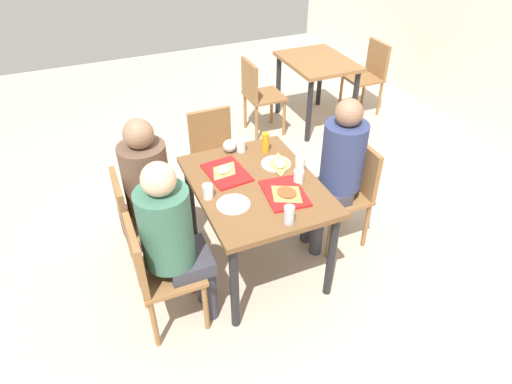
{
  "coord_description": "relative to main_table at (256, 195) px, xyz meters",
  "views": [
    {
      "loc": [
        2.34,
        -1.0,
        2.58
      ],
      "look_at": [
        0.0,
        0.0,
        0.69
      ],
      "focal_mm": 31.61,
      "sensor_mm": 36.0,
      "label": 1
    }
  ],
  "objects": [
    {
      "name": "ground_plane",
      "position": [
        0.0,
        0.0,
        -0.67
      ],
      "size": [
        10.0,
        10.0,
        0.02
      ],
      "primitive_type": "cube",
      "color": "#B7A893"
    },
    {
      "name": "paper_plate_near_edge",
      "position": [
        0.16,
        -0.23,
        0.11
      ],
      "size": [
        0.22,
        0.22,
        0.01
      ],
      "primitive_type": "cylinder",
      "color": "white",
      "rests_on": "main_table"
    },
    {
      "name": "plastic_cup_d",
      "position": [
        0.11,
        0.27,
        0.16
      ],
      "size": [
        0.07,
        0.07,
        0.1
      ],
      "primitive_type": "cylinder",
      "color": "white",
      "rests_on": "main_table"
    },
    {
      "name": "pizza_slice_b",
      "position": [
        0.22,
        0.13,
        0.13
      ],
      "size": [
        0.25,
        0.24,
        0.02
      ],
      "color": "#C68C47",
      "rests_on": "tray_red_far"
    },
    {
      "name": "person_far_side",
      "position": [
        -0.0,
        0.66,
        0.09
      ],
      "size": [
        0.32,
        0.42,
        1.27
      ],
      "color": "#383842",
      "rests_on": "ground_plane"
    },
    {
      "name": "pizza_slice_c",
      "position": [
        -0.14,
        0.25,
        0.12
      ],
      "size": [
        0.26,
        0.2,
        0.02
      ],
      "color": "tan",
      "rests_on": "paper_plate_center"
    },
    {
      "name": "background_chair_near",
      "position": [
        -1.93,
        0.85,
        -0.16
      ],
      "size": [
        0.4,
        0.4,
        0.86
      ],
      "color": "olive",
      "rests_on": "ground_plane"
    },
    {
      "name": "plastic_cup_c",
      "position": [
        -0.44,
        0.06,
        0.16
      ],
      "size": [
        0.07,
        0.07,
        0.1
      ],
      "primitive_type": "cylinder",
      "color": "white",
      "rests_on": "main_table"
    },
    {
      "name": "person_in_red",
      "position": [
        -0.27,
        -0.66,
        0.09
      ],
      "size": [
        0.32,
        0.42,
        1.27
      ],
      "color": "#383842",
      "rests_on": "ground_plane"
    },
    {
      "name": "chair_far_side",
      "position": [
        0.0,
        0.8,
        -0.16
      ],
      "size": [
        0.4,
        0.4,
        0.86
      ],
      "color": "olive",
      "rests_on": "ground_plane"
    },
    {
      "name": "foil_bundle",
      "position": [
        -0.47,
        -0.02,
        0.16
      ],
      "size": [
        0.1,
        0.1,
        0.1
      ],
      "primitive_type": "sphere",
      "color": "silver",
      "rests_on": "main_table"
    },
    {
      "name": "tray_red_near",
      "position": [
        -0.19,
        -0.15,
        0.11
      ],
      "size": [
        0.38,
        0.29,
        0.02
      ],
      "primitive_type": "cube",
      "rotation": [
        0.0,
        0.0,
        0.1
      ],
      "color": "red",
      "rests_on": "main_table"
    },
    {
      "name": "chair_left_end",
      "position": [
        -0.93,
        0.0,
        -0.16
      ],
      "size": [
        0.4,
        0.4,
        0.86
      ],
      "color": "olive",
      "rests_on": "ground_plane"
    },
    {
      "name": "tray_red_far",
      "position": [
        0.19,
        0.13,
        0.11
      ],
      "size": [
        0.39,
        0.3,
        0.02
      ],
      "primitive_type": "cube",
      "rotation": [
        0.0,
        0.0,
        -0.11
      ],
      "color": "red",
      "rests_on": "main_table"
    },
    {
      "name": "main_table",
      "position": [
        0.0,
        0.0,
        0.0
      ],
      "size": [
        1.1,
        0.84,
        0.77
      ],
      "color": "brown",
      "rests_on": "ground_plane"
    },
    {
      "name": "plastic_cup_b",
      "position": [
        0.03,
        -0.36,
        0.16
      ],
      "size": [
        0.07,
        0.07,
        0.1
      ],
      "primitive_type": "cylinder",
      "color": "white",
      "rests_on": "main_table"
    },
    {
      "name": "person_in_brown_jacket",
      "position": [
        0.27,
        -0.66,
        0.09
      ],
      "size": [
        0.32,
        0.42,
        1.27
      ],
      "color": "#383842",
      "rests_on": "ground_plane"
    },
    {
      "name": "chair_near_left",
      "position": [
        -0.27,
        -0.8,
        -0.16
      ],
      "size": [
        0.4,
        0.4,
        0.86
      ],
      "color": "olive",
      "rests_on": "ground_plane"
    },
    {
      "name": "handbag",
      "position": [
        -0.62,
        -0.82,
        -0.52
      ],
      "size": [
        0.33,
        0.19,
        0.28
      ],
      "primitive_type": "cube",
      "rotation": [
        0.0,
        0.0,
        0.09
      ],
      "color": "#592D38",
      "rests_on": "ground_plane"
    },
    {
      "name": "pizza_slice_a",
      "position": [
        -0.21,
        -0.16,
        0.13
      ],
      "size": [
        0.23,
        0.23,
        0.02
      ],
      "color": "tan",
      "rests_on": "tray_red_near"
    },
    {
      "name": "soda_can",
      "position": [
        0.47,
        0.02,
        0.17
      ],
      "size": [
        0.07,
        0.07,
        0.12
      ],
      "primitive_type": "cylinder",
      "color": "#B7BCC6",
      "rests_on": "main_table"
    },
    {
      "name": "background_chair_far",
      "position": [
        -1.93,
        2.31,
        -0.16
      ],
      "size": [
        0.4,
        0.4,
        0.86
      ],
      "color": "olive",
      "rests_on": "ground_plane"
    },
    {
      "name": "paper_plate_center",
      "position": [
        -0.16,
        0.23,
        0.11
      ],
      "size": [
        0.22,
        0.22,
        0.01
      ],
      "primitive_type": "cylinder",
      "color": "white",
      "rests_on": "main_table"
    },
    {
      "name": "condiment_bottle",
      "position": [
        -0.36,
        0.23,
        0.19
      ],
      "size": [
        0.06,
        0.06,
        0.16
      ],
      "primitive_type": "cylinder",
      "color": "orange",
      "rests_on": "main_table"
    },
    {
      "name": "background_table",
      "position": [
        -1.93,
        1.58,
        -0.03
      ],
      "size": [
        0.9,
        0.7,
        0.77
      ],
      "color": "olive",
      "rests_on": "ground_plane"
    },
    {
      "name": "chair_near_right",
      "position": [
        0.27,
        -0.8,
        -0.16
      ],
      "size": [
        0.4,
        0.4,
        0.86
      ],
      "color": "olive",
      "rests_on": "ground_plane"
    },
    {
      "name": "plastic_cup_a",
      "position": [
        -0.03,
        0.36,
        0.16
      ],
      "size": [
        0.07,
        0.07,
        0.1
      ],
      "primitive_type": "cylinder",
      "color": "white",
      "rests_on": "main_table"
    }
  ]
}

